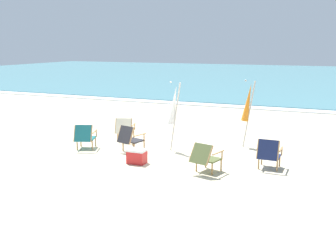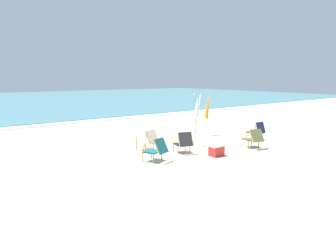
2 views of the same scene
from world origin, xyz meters
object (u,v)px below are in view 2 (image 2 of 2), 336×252
(umbrella_furled_white, at_px, (196,112))
(cooler_box, at_px, (217,150))
(beach_chair_mid_center, at_px, (253,138))
(beach_chair_back_right, at_px, (156,149))
(beach_chair_front_right, at_px, (148,140))
(beach_chair_back_left, at_px, (257,130))
(beach_chair_front_left, at_px, (183,142))
(umbrella_furled_orange, at_px, (207,106))

(umbrella_furled_white, xyz_separation_m, cooler_box, (-0.44, -1.58, -1.18))
(beach_chair_mid_center, xyz_separation_m, umbrella_furled_white, (-1.51, 1.64, 0.96))
(beach_chair_back_right, distance_m, umbrella_furled_white, 2.88)
(beach_chair_back_right, bearing_deg, beach_chair_front_right, 66.75)
(beach_chair_back_left, bearing_deg, cooler_box, -166.16)
(beach_chair_mid_center, bearing_deg, umbrella_furled_white, 132.61)
(umbrella_furled_white, bearing_deg, beach_chair_back_left, -14.36)
(beach_chair_front_right, bearing_deg, umbrella_furled_white, -13.93)
(beach_chair_mid_center, height_order, umbrella_furled_white, umbrella_furled_white)
(beach_chair_front_right, xyz_separation_m, beach_chair_front_left, (0.79, -1.11, 0.00))
(umbrella_furled_white, bearing_deg, beach_chair_mid_center, -47.39)
(beach_chair_front_right, height_order, umbrella_furled_orange, umbrella_furled_orange)
(beach_chair_back_left, xyz_separation_m, umbrella_furled_orange, (-1.00, 2.09, 0.95))
(beach_chair_front_right, height_order, cooler_box, beach_chair_front_right)
(beach_chair_back_right, distance_m, cooler_box, 2.22)
(beach_chair_back_right, xyz_separation_m, beach_chair_front_right, (0.60, 1.41, -0.00))
(beach_chair_mid_center, distance_m, umbrella_furled_orange, 3.15)
(beach_chair_back_right, bearing_deg, beach_chair_back_left, 1.84)
(beach_chair_mid_center, relative_size, umbrella_furled_orange, 0.43)
(beach_chair_back_left, height_order, beach_chair_front_left, beach_chair_back_left)
(umbrella_furled_white, bearing_deg, beach_chair_front_left, -151.67)
(beach_chair_back_left, bearing_deg, umbrella_furled_white, 165.64)
(beach_chair_mid_center, xyz_separation_m, beach_chair_back_right, (-4.06, 0.71, 0.01))
(umbrella_furled_orange, bearing_deg, beach_chair_front_left, -147.57)
(beach_chair_mid_center, xyz_separation_m, beach_chair_front_left, (-2.67, 1.01, 0.01))
(beach_chair_back_right, distance_m, beach_chair_front_left, 1.42)
(umbrella_furled_white, distance_m, umbrella_furled_orange, 2.35)
(beach_chair_back_left, bearing_deg, beach_chair_front_left, 178.27)
(beach_chair_front_right, xyz_separation_m, umbrella_furled_white, (1.95, -0.48, 0.95))
(beach_chair_mid_center, height_order, beach_chair_back_right, beach_chair_back_right)
(cooler_box, bearing_deg, umbrella_furled_orange, 50.88)
(beach_chair_back_left, relative_size, umbrella_furled_orange, 0.39)
(umbrella_furled_white, relative_size, umbrella_furled_orange, 1.00)
(umbrella_furled_orange, relative_size, cooler_box, 4.31)
(beach_chair_front_left, relative_size, umbrella_furled_white, 0.40)
(beach_chair_back_left, distance_m, cooler_box, 3.48)
(beach_chair_back_right, distance_m, beach_chair_front_right, 1.53)
(beach_chair_front_left, bearing_deg, cooler_box, -53.01)
(beach_chair_back_right, relative_size, umbrella_furled_orange, 0.42)
(umbrella_furled_white, xyz_separation_m, umbrella_furled_orange, (1.93, 1.34, 0.00))
(umbrella_furled_orange, height_order, cooler_box, umbrella_furled_orange)
(beach_chair_front_left, bearing_deg, umbrella_furled_orange, 32.43)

